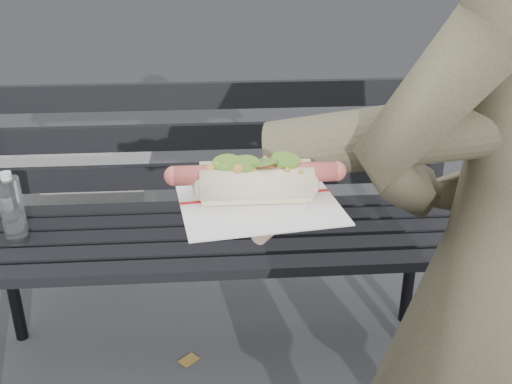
% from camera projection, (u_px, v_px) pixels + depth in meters
% --- Properties ---
extents(park_bench, '(1.50, 0.44, 0.88)m').
position_uv_depth(park_bench, '(208.00, 208.00, 1.79)').
color(park_bench, black).
rests_on(park_bench, ground).
extents(concrete_block, '(1.20, 0.40, 0.40)m').
position_uv_depth(concrete_block, '(4.00, 216.00, 2.46)').
color(concrete_block, slate).
rests_on(concrete_block, ground).
extents(person, '(0.63, 0.46, 1.57)m').
position_uv_depth(person, '(512.00, 287.00, 0.95)').
color(person, '#423C2C').
rests_on(person, ground).
extents(held_hotdog, '(0.64, 0.31, 0.20)m').
position_uv_depth(held_hotdog, '(401.00, 145.00, 0.80)').
color(held_hotdog, '#423C2C').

